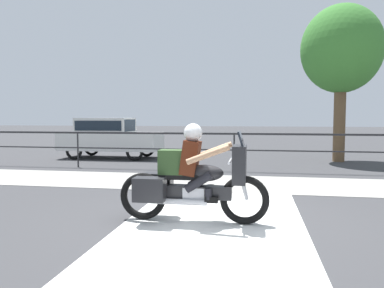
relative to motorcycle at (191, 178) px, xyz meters
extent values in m
plane|color=#38383A|center=(0.33, 0.13, -0.69)|extent=(120.00, 120.00, 0.00)
cube|color=#99968E|center=(0.33, 3.53, -0.69)|extent=(44.00, 2.40, 0.01)
cube|color=silver|center=(0.36, -0.07, -0.69)|extent=(2.77, 6.00, 0.01)
cube|color=#232326|center=(0.33, 5.69, 0.44)|extent=(36.00, 0.04, 0.06)
cube|color=#232326|center=(0.33, 5.69, -0.05)|extent=(36.00, 0.03, 0.04)
cylinder|color=#232326|center=(-4.77, 5.69, -0.11)|extent=(0.05, 0.05, 1.17)
cylinder|color=#232326|center=(0.33, 5.69, -0.11)|extent=(0.05, 0.05, 1.17)
torus|color=black|center=(0.83, 0.00, -0.32)|extent=(0.76, 0.11, 0.76)
torus|color=black|center=(-0.79, 0.00, -0.32)|extent=(0.76, 0.11, 0.76)
cube|color=#232326|center=(0.02, 0.00, -0.22)|extent=(1.23, 0.22, 0.20)
cube|color=silver|center=(0.05, 0.00, -0.27)|extent=(0.34, 0.26, 0.26)
ellipsoid|color=#232326|center=(0.21, 0.00, 0.09)|extent=(0.58, 0.30, 0.26)
cube|color=black|center=(-0.14, 0.00, 0.03)|extent=(0.71, 0.28, 0.08)
cube|color=#232326|center=(0.75, 0.00, 0.24)|extent=(0.20, 0.57, 0.57)
cube|color=#1E232B|center=(0.77, 0.00, 0.62)|extent=(0.10, 0.48, 0.24)
cylinder|color=silver|center=(0.61, 0.00, 0.29)|extent=(0.04, 0.70, 0.04)
cylinder|color=silver|center=(-0.17, -0.16, -0.35)|extent=(0.89, 0.09, 0.09)
cube|color=#232326|center=(-0.61, -0.24, -0.15)|extent=(0.48, 0.28, 0.37)
cube|color=#232326|center=(-0.61, 0.24, -0.15)|extent=(0.48, 0.28, 0.37)
cylinder|color=silver|center=(0.80, 0.00, -0.04)|extent=(0.19, 0.06, 0.55)
cube|color=#4C1E0F|center=(-0.01, 0.00, 0.32)|extent=(0.31, 0.36, 0.56)
sphere|color=tan|center=(0.03, 0.00, 0.69)|extent=(0.23, 0.23, 0.23)
sphere|color=silver|center=(0.03, 0.00, 0.71)|extent=(0.29, 0.29, 0.29)
cylinder|color=black|center=(0.14, -0.15, -0.03)|extent=(0.44, 0.13, 0.34)
cylinder|color=black|center=(0.29, -0.15, -0.21)|extent=(0.11, 0.11, 0.17)
cube|color=black|center=(0.34, -0.15, -0.30)|extent=(0.20, 0.10, 0.09)
cylinder|color=black|center=(0.14, 0.15, -0.03)|extent=(0.44, 0.13, 0.34)
cylinder|color=black|center=(0.29, 0.15, -0.21)|extent=(0.11, 0.11, 0.17)
cube|color=black|center=(0.34, 0.15, -0.30)|extent=(0.20, 0.10, 0.09)
cylinder|color=tan|center=(0.30, -0.30, 0.40)|extent=(0.65, 0.09, 0.32)
cylinder|color=tan|center=(0.30, 0.30, 0.40)|extent=(0.65, 0.09, 0.32)
cube|color=#2D4723|center=(-0.31, 0.00, 0.25)|extent=(0.39, 0.28, 0.38)
cube|color=silver|center=(-4.72, 8.46, -0.01)|extent=(3.94, 1.71, 0.68)
cube|color=silver|center=(-4.96, 8.46, 0.62)|extent=(2.05, 1.50, 0.59)
cube|color=#19232D|center=(-3.95, 8.46, 0.62)|extent=(0.04, 1.33, 0.47)
cube|color=#19232D|center=(-4.96, 8.46, 0.62)|extent=(1.88, 1.54, 0.38)
torus|color=black|center=(-3.50, 7.68, -0.36)|extent=(0.68, 0.11, 0.68)
torus|color=black|center=(-3.50, 9.25, -0.36)|extent=(0.68, 0.11, 0.68)
torus|color=black|center=(-5.94, 7.68, -0.36)|extent=(0.68, 0.11, 0.68)
torus|color=black|center=(-5.94, 9.25, -0.36)|extent=(0.68, 0.11, 0.68)
cylinder|color=brown|center=(4.01, 8.80, 0.77)|extent=(0.42, 0.42, 2.92)
ellipsoid|color=#3D7F33|center=(4.01, 8.80, 3.42)|extent=(2.89, 2.89, 3.18)
camera|label=1|loc=(0.99, -5.70, 0.96)|focal=35.00mm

